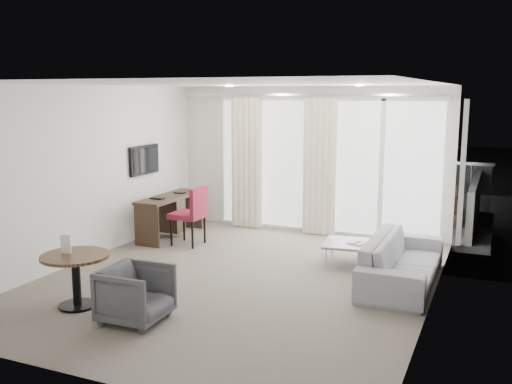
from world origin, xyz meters
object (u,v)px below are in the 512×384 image
at_px(tub_armchair, 136,294).
at_px(rattan_chair_b, 443,206).
at_px(desk_chair, 188,216).
at_px(round_table, 76,281).
at_px(sofa, 402,261).
at_px(coffee_table, 349,253).
at_px(desk, 170,216).
at_px(rattan_chair_a, 391,205).

height_order(tub_armchair, rattan_chair_b, rattan_chair_b).
height_order(desk_chair, tub_armchair, desk_chair).
distance_m(round_table, tub_armchair, 0.90).
distance_m(round_table, sofa, 4.12).
relative_size(tub_armchair, rattan_chair_b, 0.90).
distance_m(tub_armchair, rattan_chair_b, 6.67).
distance_m(desk_chair, sofa, 3.62).
bearing_deg(tub_armchair, desk_chair, 18.32).
height_order(round_table, rattan_chair_b, rattan_chair_b).
bearing_deg(coffee_table, desk_chair, -179.94).
bearing_deg(sofa, rattan_chair_b, -2.45).
bearing_deg(desk, desk_chair, -31.76).
relative_size(desk, tub_armchair, 2.24).
distance_m(desk, desk_chair, 0.66).
height_order(round_table, rattan_chair_a, rattan_chair_a).
height_order(desk, coffee_table, desk).
bearing_deg(round_table, desk_chair, 93.95).
bearing_deg(rattan_chair_b, rattan_chair_a, -157.89).
relative_size(coffee_table, rattan_chair_b, 0.95).
xyz_separation_m(tub_armchair, sofa, (2.47, 2.45, -0.00)).
relative_size(desk_chair, rattan_chair_b, 1.28).
bearing_deg(round_table, coffee_table, 49.47).
xyz_separation_m(desk_chair, round_table, (0.20, -2.94, -0.17)).
bearing_deg(rattan_chair_b, sofa, -104.36).
bearing_deg(tub_armchair, rattan_chair_b, -24.89).
height_order(round_table, sofa, round_table).
bearing_deg(desk, sofa, -12.51).
distance_m(coffee_table, sofa, 1.05).
relative_size(sofa, rattan_chair_a, 2.41).
bearing_deg(rattan_chair_b, desk, -159.08).
distance_m(desk, round_table, 3.36).
bearing_deg(coffee_table, tub_armchair, -118.05).
height_order(sofa, rattan_chair_b, rattan_chair_b).
xyz_separation_m(round_table, tub_armchair, (0.90, -0.09, -0.00)).
bearing_deg(desk_chair, rattan_chair_b, 40.60).
xyz_separation_m(coffee_table, rattan_chair_a, (0.14, 2.51, 0.28)).
height_order(desk, round_table, desk).
bearing_deg(sofa, desk_chair, 80.87).
xyz_separation_m(desk, tub_armchair, (1.65, -3.37, -0.05)).
relative_size(tub_armchair, coffee_table, 0.96).
bearing_deg(desk, rattan_chair_a, 32.52).
xyz_separation_m(round_table, rattan_chair_b, (3.53, 6.04, 0.06)).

